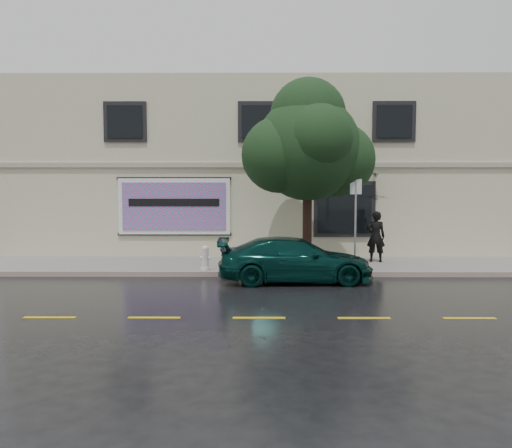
{
  "coord_description": "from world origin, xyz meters",
  "views": [
    {
      "loc": [
        0.01,
        -13.77,
        2.7
      ],
      "look_at": [
        -0.1,
        2.2,
        1.58
      ],
      "focal_mm": 35.0,
      "sensor_mm": 36.0,
      "label": 1
    }
  ],
  "objects_px": {
    "street_tree": "(308,149)",
    "fire_hydrant": "(205,258)",
    "car": "(295,260)",
    "pedestrian": "(376,237)"
  },
  "relations": [
    {
      "from": "street_tree",
      "to": "fire_hydrant",
      "type": "height_order",
      "value": "street_tree"
    },
    {
      "from": "car",
      "to": "pedestrian",
      "type": "relative_size",
      "value": 2.51
    },
    {
      "from": "street_tree",
      "to": "fire_hydrant",
      "type": "xyz_separation_m",
      "value": [
        -3.24,
        -0.42,
        -3.45
      ]
    },
    {
      "from": "car",
      "to": "fire_hydrant",
      "type": "bearing_deg",
      "value": 64.78
    },
    {
      "from": "car",
      "to": "pedestrian",
      "type": "bearing_deg",
      "value": -47.02
    },
    {
      "from": "pedestrian",
      "to": "street_tree",
      "type": "bearing_deg",
      "value": 34.85
    },
    {
      "from": "car",
      "to": "fire_hydrant",
      "type": "xyz_separation_m",
      "value": [
        -2.74,
        1.19,
        -0.12
      ]
    },
    {
      "from": "street_tree",
      "to": "fire_hydrant",
      "type": "bearing_deg",
      "value": -172.58
    },
    {
      "from": "pedestrian",
      "to": "fire_hydrant",
      "type": "relative_size",
      "value": 2.27
    },
    {
      "from": "street_tree",
      "to": "fire_hydrant",
      "type": "relative_size",
      "value": 7.05
    }
  ]
}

